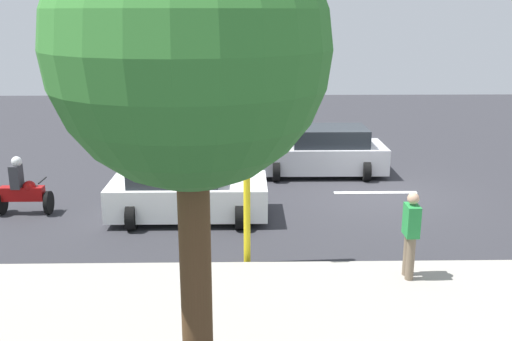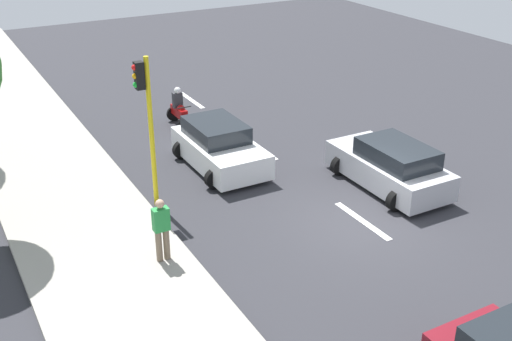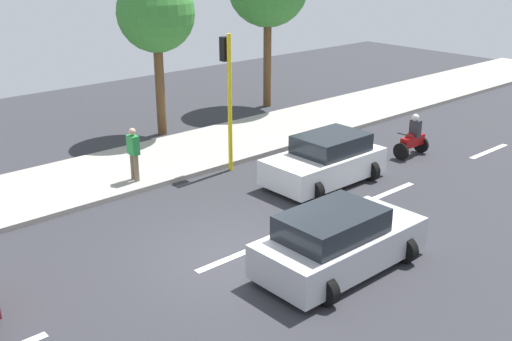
% 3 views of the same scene
% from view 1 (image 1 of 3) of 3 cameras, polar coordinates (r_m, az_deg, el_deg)
% --- Properties ---
extents(ground_plane, '(40.00, 60.00, 0.10)m').
position_cam_1_polar(ground_plane, '(16.93, 11.77, -2.34)').
color(ground_plane, '#2D2D33').
extents(sidewalk, '(4.00, 60.00, 0.15)m').
position_cam_1_polar(sidewalk, '(10.71, 20.10, -13.22)').
color(sidewalk, '#9E998E').
rests_on(sidewalk, ground).
extents(lane_stripe_north, '(0.20, 2.40, 0.01)m').
position_cam_1_polar(lane_stripe_north, '(16.65, -8.81, -2.29)').
color(lane_stripe_north, white).
rests_on(lane_stripe_north, ground).
extents(lane_stripe_mid, '(0.20, 2.40, 0.01)m').
position_cam_1_polar(lane_stripe_mid, '(16.92, 11.78, -2.15)').
color(lane_stripe_mid, white).
rests_on(lane_stripe_mid, ground).
extents(car_silver, '(2.27, 4.19, 1.52)m').
position_cam_1_polar(car_silver, '(18.43, 6.45, 1.82)').
color(car_silver, '#B7B7BC').
rests_on(car_silver, ground).
extents(car_white, '(2.32, 3.92, 1.52)m').
position_cam_1_polar(car_white, '(14.53, -7.01, -1.97)').
color(car_white, white).
rests_on(car_white, ground).
extents(motorcycle, '(0.60, 1.30, 1.53)m').
position_cam_1_polar(motorcycle, '(15.84, -22.18, -1.81)').
color(motorcycle, black).
rests_on(motorcycle, ground).
extents(pedestrian_near_signal, '(0.40, 0.24, 1.69)m').
position_cam_1_polar(pedestrian_near_signal, '(11.18, 15.11, -5.96)').
color(pedestrian_near_signal, '#72604C').
rests_on(pedestrian_near_signal, sidewalk).
extents(traffic_light_corner, '(0.49, 0.24, 4.50)m').
position_cam_1_polar(traffic_light_corner, '(11.06, -0.94, 4.47)').
color(traffic_light_corner, yellow).
rests_on(traffic_light_corner, ground).
extents(street_tree_north, '(2.93, 2.93, 6.17)m').
position_cam_1_polar(street_tree_north, '(5.99, -6.68, 11.52)').
color(street_tree_north, brown).
rests_on(street_tree_north, ground).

